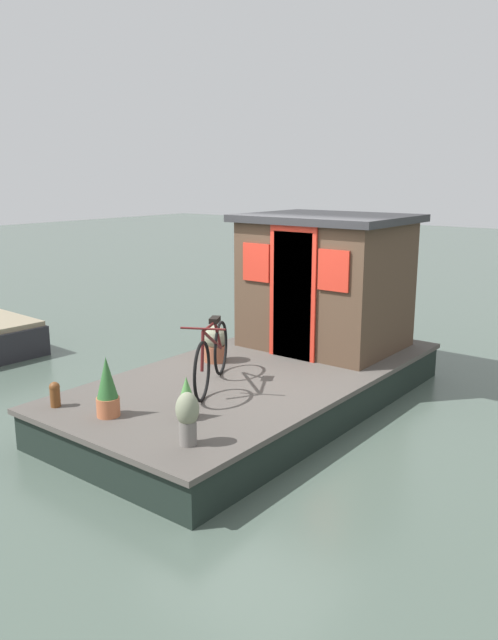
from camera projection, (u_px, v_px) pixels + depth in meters
ground_plane at (259, 407)px, 7.98m from camera, size 60.00×60.00×0.00m
houseboat_deck at (259, 389)px, 7.93m from camera, size 5.36×2.63×0.48m
houseboat_cabin at (325, 281)px, 8.86m from camera, size 1.84×2.23×1.88m
bicycle at (212, 356)px, 7.22m from camera, size 1.45×0.82×0.81m
potted_plant_lavender at (187, 416)px, 5.67m from camera, size 0.22×0.22×0.50m
potted_plant_basil at (107, 388)px, 6.34m from camera, size 0.24×0.24×0.63m
potted_plant_sage at (215, 343)px, 8.23m from camera, size 0.32×0.32×0.49m
potted_plant_ivy at (187, 399)px, 6.30m from camera, size 0.20×0.20×0.44m
mooring_bollard at (55, 393)px, 6.63m from camera, size 0.11×0.11×0.28m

